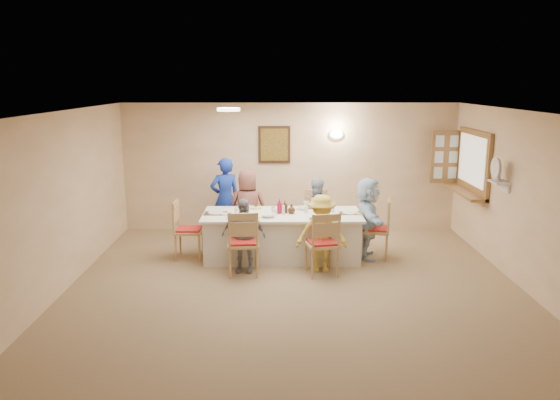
{
  "coord_description": "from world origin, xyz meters",
  "views": [
    {
      "loc": [
        -0.25,
        -7.08,
        2.89
      ],
      "look_at": [
        -0.2,
        1.4,
        1.05
      ],
      "focal_mm": 35.0,
      "sensor_mm": 36.0,
      "label": 1
    }
  ],
  "objects_px": {
    "chair_back_right": "(315,218)",
    "caregiver": "(225,199)",
    "serving_hatch": "(474,163)",
    "diner_back_right": "(315,212)",
    "diner_back_left": "(248,208)",
    "diner_right_end": "(368,218)",
    "dining_table": "(282,236)",
    "chair_front_left": "(243,242)",
    "diner_front_right": "(321,234)",
    "chair_back_left": "(249,219)",
    "chair_front_right": "(322,242)",
    "chair_right_end": "(375,228)",
    "diner_front_left": "(244,235)",
    "desk_fan": "(498,172)",
    "condiment_ketchup": "(279,206)",
    "chair_left_end": "(189,229)"
  },
  "relations": [
    {
      "from": "diner_back_left",
      "to": "caregiver",
      "type": "relative_size",
      "value": 0.91
    },
    {
      "from": "dining_table",
      "to": "chair_back_right",
      "type": "height_order",
      "value": "chair_back_right"
    },
    {
      "from": "dining_table",
      "to": "chair_front_right",
      "type": "distance_m",
      "value": 1.01
    },
    {
      "from": "chair_back_left",
      "to": "diner_front_left",
      "type": "relative_size",
      "value": 0.79
    },
    {
      "from": "chair_back_right",
      "to": "caregiver",
      "type": "distance_m",
      "value": 1.71
    },
    {
      "from": "diner_front_left",
      "to": "condiment_ketchup",
      "type": "xyz_separation_m",
      "value": [
        0.56,
        0.69,
        0.3
      ]
    },
    {
      "from": "chair_back_left",
      "to": "chair_front_left",
      "type": "distance_m",
      "value": 1.6
    },
    {
      "from": "chair_right_end",
      "to": "diner_back_left",
      "type": "xyz_separation_m",
      "value": [
        -2.15,
        0.68,
        0.19
      ]
    },
    {
      "from": "chair_left_end",
      "to": "diner_front_left",
      "type": "bearing_deg",
      "value": -124.47
    },
    {
      "from": "serving_hatch",
      "to": "diner_back_right",
      "type": "relative_size",
      "value": 1.21
    },
    {
      "from": "diner_back_left",
      "to": "serving_hatch",
      "type": "bearing_deg",
      "value": 178.62
    },
    {
      "from": "diner_back_left",
      "to": "diner_right_end",
      "type": "xyz_separation_m",
      "value": [
        2.02,
        -0.68,
        -0.02
      ]
    },
    {
      "from": "chair_front_right",
      "to": "diner_front_left",
      "type": "distance_m",
      "value": 1.21
    },
    {
      "from": "desk_fan",
      "to": "condiment_ketchup",
      "type": "distance_m",
      "value": 3.44
    },
    {
      "from": "diner_back_left",
      "to": "diner_front_right",
      "type": "bearing_deg",
      "value": 129.5
    },
    {
      "from": "diner_front_right",
      "to": "condiment_ketchup",
      "type": "height_order",
      "value": "diner_front_right"
    },
    {
      "from": "chair_back_right",
      "to": "chair_front_right",
      "type": "xyz_separation_m",
      "value": [
        0.0,
        -1.6,
        0.02
      ]
    },
    {
      "from": "desk_fan",
      "to": "chair_back_left",
      "type": "bearing_deg",
      "value": 159.66
    },
    {
      "from": "chair_back_left",
      "to": "diner_front_left",
      "type": "xyz_separation_m",
      "value": [
        0.0,
        -1.48,
        0.12
      ]
    },
    {
      "from": "desk_fan",
      "to": "diner_back_left",
      "type": "bearing_deg",
      "value": 161.24
    },
    {
      "from": "chair_front_left",
      "to": "diner_back_right",
      "type": "bearing_deg",
      "value": -133.57
    },
    {
      "from": "chair_front_left",
      "to": "diner_front_right",
      "type": "xyz_separation_m",
      "value": [
        1.2,
        0.12,
        0.1
      ]
    },
    {
      "from": "chair_left_end",
      "to": "diner_back_right",
      "type": "bearing_deg",
      "value": -71.32
    },
    {
      "from": "chair_back_right",
      "to": "condiment_ketchup",
      "type": "height_order",
      "value": "condiment_ketchup"
    },
    {
      "from": "chair_front_right",
      "to": "chair_back_left",
      "type": "bearing_deg",
      "value": -64.53
    },
    {
      "from": "diner_back_right",
      "to": "chair_back_left",
      "type": "bearing_deg",
      "value": -16.95
    },
    {
      "from": "serving_hatch",
      "to": "chair_front_left",
      "type": "xyz_separation_m",
      "value": [
        -3.97,
        -1.52,
        -0.99
      ]
    },
    {
      "from": "dining_table",
      "to": "chair_right_end",
      "type": "relative_size",
      "value": 2.61
    },
    {
      "from": "chair_front_right",
      "to": "diner_back_left",
      "type": "bearing_deg",
      "value": -62.36
    },
    {
      "from": "diner_front_right",
      "to": "chair_back_left",
      "type": "bearing_deg",
      "value": 128.66
    },
    {
      "from": "chair_back_left",
      "to": "chair_right_end",
      "type": "bearing_deg",
      "value": -26.87
    },
    {
      "from": "desk_fan",
      "to": "chair_back_right",
      "type": "relative_size",
      "value": 0.31
    },
    {
      "from": "chair_front_left",
      "to": "diner_back_right",
      "type": "distance_m",
      "value": 1.91
    },
    {
      "from": "diner_back_right",
      "to": "chair_back_right",
      "type": "bearing_deg",
      "value": -101.24
    },
    {
      "from": "diner_back_right",
      "to": "caregiver",
      "type": "height_order",
      "value": "caregiver"
    },
    {
      "from": "desk_fan",
      "to": "dining_table",
      "type": "relative_size",
      "value": 0.11
    },
    {
      "from": "serving_hatch",
      "to": "chair_front_right",
      "type": "distance_m",
      "value": 3.32
    },
    {
      "from": "desk_fan",
      "to": "diner_right_end",
      "type": "distance_m",
      "value": 2.13
    },
    {
      "from": "caregiver",
      "to": "diner_front_left",
      "type": "bearing_deg",
      "value": 81.61
    },
    {
      "from": "chair_right_end",
      "to": "desk_fan",
      "type": "bearing_deg",
      "value": 81.38
    },
    {
      "from": "serving_hatch",
      "to": "chair_right_end",
      "type": "relative_size",
      "value": 1.5
    },
    {
      "from": "serving_hatch",
      "to": "desk_fan",
      "type": "xyz_separation_m",
      "value": [
        -0.11,
        -1.35,
        0.05
      ]
    },
    {
      "from": "caregiver",
      "to": "dining_table",
      "type": "bearing_deg",
      "value": 110.19
    },
    {
      "from": "diner_right_end",
      "to": "chair_front_left",
      "type": "bearing_deg",
      "value": 115.09
    },
    {
      "from": "serving_hatch",
      "to": "chair_right_end",
      "type": "xyz_separation_m",
      "value": [
        -1.82,
        -0.72,
        -1.0
      ]
    },
    {
      "from": "chair_front_right",
      "to": "chair_back_right",
      "type": "bearing_deg",
      "value": -101.4
    },
    {
      "from": "diner_front_right",
      "to": "diner_back_left",
      "type": "bearing_deg",
      "value": 131.05
    },
    {
      "from": "serving_hatch",
      "to": "caregiver",
      "type": "distance_m",
      "value": 4.5
    },
    {
      "from": "diner_right_end",
      "to": "caregiver",
      "type": "height_order",
      "value": "caregiver"
    },
    {
      "from": "chair_front_right",
      "to": "diner_front_right",
      "type": "height_order",
      "value": "diner_front_right"
    }
  ]
}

